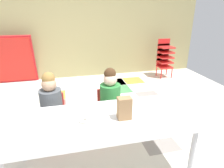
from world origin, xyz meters
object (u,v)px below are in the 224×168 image
(seated_child_near_camera, at_px, (51,102))
(seated_child_middle_seat, at_px, (110,96))
(paper_plate_center_table, at_px, (99,109))
(donut_powdered_on_plate, at_px, (84,120))
(paper_plate_near_edge, at_px, (84,122))
(craft_table, at_px, (101,123))
(folded_activity_table, at_px, (13,60))
(paper_bag_brown, at_px, (124,108))
(kid_chair_red_stack, at_px, (165,56))

(seated_child_near_camera, relative_size, seated_child_middle_seat, 1.00)
(paper_plate_center_table, xyz_separation_m, donut_powdered_on_plate, (-0.18, -0.21, 0.02))
(seated_child_near_camera, distance_m, paper_plate_near_edge, 0.71)
(craft_table, bearing_deg, folded_activity_table, 115.43)
(folded_activity_table, bearing_deg, craft_table, -64.57)
(folded_activity_table, distance_m, paper_plate_near_edge, 3.24)
(paper_plate_near_edge, bearing_deg, seated_child_middle_seat, 57.99)
(folded_activity_table, xyz_separation_m, paper_bag_brown, (1.63, -3.01, 0.18))
(craft_table, distance_m, seated_child_middle_seat, 0.65)
(donut_powdered_on_plate, bearing_deg, folded_activity_table, 112.61)
(kid_chair_red_stack, relative_size, folded_activity_table, 0.85)
(folded_activity_table, height_order, donut_powdered_on_plate, folded_activity_table)
(kid_chair_red_stack, height_order, paper_bag_brown, kid_chair_red_stack)
(craft_table, distance_m, paper_plate_near_edge, 0.18)
(paper_bag_brown, height_order, paper_plate_center_table, paper_bag_brown)
(paper_plate_near_edge, distance_m, paper_plate_center_table, 0.28)
(craft_table, relative_size, paper_bag_brown, 8.25)
(paper_plate_near_edge, xyz_separation_m, paper_plate_center_table, (0.18, 0.21, 0.00))
(kid_chair_red_stack, xyz_separation_m, donut_powdered_on_plate, (-2.23, -2.66, 0.11))
(seated_child_near_camera, height_order, kid_chair_red_stack, seated_child_near_camera)
(craft_table, height_order, donut_powdered_on_plate, donut_powdered_on_plate)
(seated_child_near_camera, relative_size, folded_activity_table, 0.84)
(seated_child_middle_seat, distance_m, paper_plate_center_table, 0.47)
(craft_table, relative_size, paper_plate_near_edge, 10.09)
(seated_child_near_camera, height_order, folded_activity_table, folded_activity_table)
(seated_child_middle_seat, height_order, donut_powdered_on_plate, seated_child_middle_seat)
(paper_plate_center_table, bearing_deg, paper_bag_brown, -49.27)
(seated_child_middle_seat, height_order, paper_bag_brown, seated_child_middle_seat)
(paper_plate_near_edge, relative_size, paper_plate_center_table, 1.00)
(paper_bag_brown, xyz_separation_m, paper_plate_near_edge, (-0.38, 0.02, -0.11))
(seated_child_near_camera, bearing_deg, donut_powdered_on_plate, -62.11)
(kid_chair_red_stack, bearing_deg, folded_activity_table, 174.58)
(craft_table, distance_m, paper_bag_brown, 0.27)
(donut_powdered_on_plate, bearing_deg, paper_bag_brown, -3.71)
(seated_child_middle_seat, distance_m, paper_plate_near_edge, 0.74)
(seated_child_middle_seat, bearing_deg, seated_child_near_camera, 180.00)
(craft_table, distance_m, kid_chair_red_stack, 3.35)
(craft_table, xyz_separation_m, paper_bag_brown, (0.22, -0.05, 0.16))
(seated_child_near_camera, distance_m, paper_plate_center_table, 0.67)
(seated_child_near_camera, distance_m, donut_powdered_on_plate, 0.72)
(seated_child_near_camera, height_order, seated_child_middle_seat, same)
(folded_activity_table, bearing_deg, paper_plate_near_edge, -67.39)
(paper_plate_near_edge, bearing_deg, donut_powdered_on_plate, 0.00)
(craft_table, distance_m, donut_powdered_on_plate, 0.18)
(donut_powdered_on_plate, bearing_deg, seated_child_near_camera, 117.89)
(seated_child_near_camera, xyz_separation_m, kid_chair_red_stack, (2.56, 2.03, -0.04))
(paper_bag_brown, bearing_deg, folded_activity_table, 118.35)
(craft_table, height_order, seated_child_middle_seat, seated_child_middle_seat)
(seated_child_near_camera, height_order, paper_plate_near_edge, seated_child_near_camera)
(craft_table, height_order, paper_bag_brown, paper_bag_brown)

